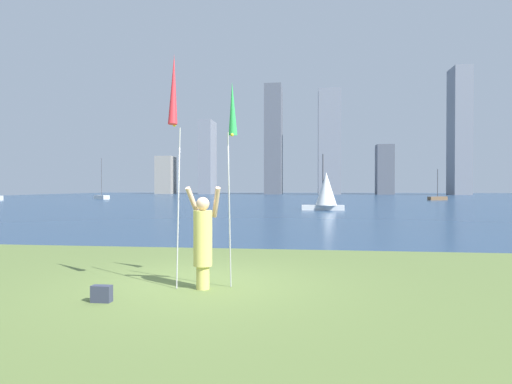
% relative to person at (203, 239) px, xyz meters
% --- Properties ---
extents(ground, '(120.00, 138.00, 0.12)m').
position_rel_person_xyz_m(ground, '(-0.20, 51.38, -0.94)').
color(ground, '#5B7038').
extents(person, '(0.66, 0.49, 1.80)m').
position_rel_person_xyz_m(person, '(0.00, 0.00, 0.00)').
color(person, '#D8CC66').
rests_on(person, ground).
extents(kite_flag_left, '(0.16, 0.51, 4.07)m').
position_rel_person_xyz_m(kite_flag_left, '(-0.46, -0.19, 2.48)').
color(kite_flag_left, '#B2B2B7').
rests_on(kite_flag_left, ground).
extents(kite_flag_right, '(0.16, 0.59, 3.69)m').
position_rel_person_xyz_m(kite_flag_right, '(0.46, 0.36, 2.21)').
color(kite_flag_right, '#B2B2B7').
rests_on(kite_flag_right, ground).
extents(bag, '(0.31, 0.15, 0.26)m').
position_rel_person_xyz_m(bag, '(-1.35, -1.05, -0.75)').
color(bag, '#33384C').
rests_on(bag, ground).
extents(sailboat_0, '(2.94, 2.19, 4.17)m').
position_rel_person_xyz_m(sailboat_0, '(18.87, 53.17, -0.57)').
color(sailboat_0, brown).
rests_on(sailboat_0, ground).
extents(sailboat_2, '(2.73, 2.23, 5.91)m').
position_rel_person_xyz_m(sailboat_2, '(-27.86, 52.06, -0.54)').
color(sailboat_2, silver).
rests_on(sailboat_2, ground).
extents(sailboat_4, '(3.20, 1.60, 4.27)m').
position_rel_person_xyz_m(sailboat_4, '(3.10, 25.99, 0.61)').
color(sailboat_4, silver).
rests_on(sailboat_4, ground).
extents(skyline_tower_0, '(4.10, 4.87, 9.38)m').
position_rel_person_xyz_m(skyline_tower_0, '(-33.86, 97.97, 3.81)').
color(skyline_tower_0, gray).
rests_on(skyline_tower_0, ground).
extents(skyline_tower_1, '(3.07, 6.98, 17.80)m').
position_rel_person_xyz_m(skyline_tower_1, '(-22.78, 96.47, 8.02)').
color(skyline_tower_1, gray).
rests_on(skyline_tower_1, ground).
extents(skyline_tower_2, '(3.95, 7.01, 25.86)m').
position_rel_person_xyz_m(skyline_tower_2, '(-6.65, 96.66, 12.05)').
color(skyline_tower_2, '#565B66').
rests_on(skyline_tower_2, ground).
extents(skyline_tower_3, '(5.08, 5.77, 24.11)m').
position_rel_person_xyz_m(skyline_tower_3, '(6.44, 94.80, 11.17)').
color(skyline_tower_3, gray).
rests_on(skyline_tower_3, ground).
extents(skyline_tower_4, '(3.81, 3.96, 11.46)m').
position_rel_person_xyz_m(skyline_tower_4, '(19.10, 95.80, 4.85)').
color(skyline_tower_4, '#565B66').
rests_on(skyline_tower_4, ground).
extents(skyline_tower_5, '(3.74, 6.00, 27.92)m').
position_rel_person_xyz_m(skyline_tower_5, '(34.69, 93.30, 13.08)').
color(skyline_tower_5, gray).
rests_on(skyline_tower_5, ground).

